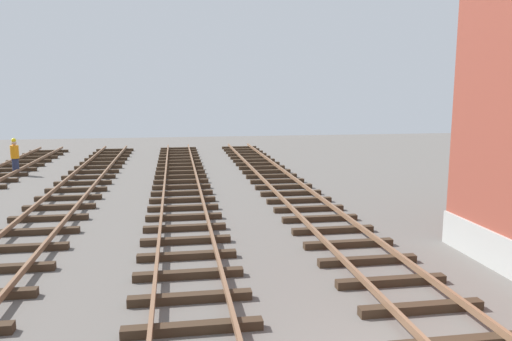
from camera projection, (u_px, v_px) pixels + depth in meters
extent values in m
cube|color=#38281C|center=(421.00, 308.00, 9.62)|extent=(2.50, 0.24, 0.18)
cube|color=#38281C|center=(391.00, 281.00, 10.95)|extent=(2.50, 0.24, 0.18)
cube|color=#38281C|center=(367.00, 261.00, 12.29)|extent=(2.50, 0.24, 0.18)
cube|color=#38281C|center=(348.00, 244.00, 13.63)|extent=(2.50, 0.24, 0.18)
cube|color=#38281C|center=(333.00, 230.00, 14.96)|extent=(2.50, 0.24, 0.18)
cube|color=#38281C|center=(320.00, 219.00, 16.30)|extent=(2.50, 0.24, 0.18)
cube|color=#38281C|center=(309.00, 209.00, 17.64)|extent=(2.50, 0.24, 0.18)
cube|color=#38281C|center=(299.00, 200.00, 18.97)|extent=(2.50, 0.24, 0.18)
cube|color=#38281C|center=(291.00, 193.00, 20.31)|extent=(2.50, 0.24, 0.18)
cube|color=#38281C|center=(284.00, 187.00, 21.65)|extent=(2.50, 0.24, 0.18)
cube|color=#38281C|center=(277.00, 181.00, 22.98)|extent=(2.50, 0.24, 0.18)
cube|color=#38281C|center=(272.00, 176.00, 24.32)|extent=(2.50, 0.24, 0.18)
cube|color=#38281C|center=(266.00, 172.00, 25.65)|extent=(2.50, 0.24, 0.18)
cube|color=#38281C|center=(262.00, 168.00, 26.99)|extent=(2.50, 0.24, 0.18)
cube|color=#38281C|center=(258.00, 164.00, 28.33)|extent=(2.50, 0.24, 0.18)
cube|color=#38281C|center=(254.00, 161.00, 29.66)|extent=(2.50, 0.24, 0.18)
cube|color=#38281C|center=(250.00, 158.00, 31.00)|extent=(2.50, 0.24, 0.18)
cube|color=#38281C|center=(247.00, 155.00, 32.34)|extent=(2.50, 0.24, 0.18)
cube|color=#38281C|center=(244.00, 152.00, 33.67)|extent=(2.50, 0.24, 0.18)
cube|color=#38281C|center=(242.00, 150.00, 35.01)|extent=(2.50, 0.24, 0.18)
cube|color=#38281C|center=(239.00, 148.00, 36.35)|extent=(2.50, 0.24, 0.18)
cube|color=#38281C|center=(193.00, 328.00, 8.81)|extent=(2.50, 0.24, 0.18)
cube|color=#38281C|center=(190.00, 298.00, 10.09)|extent=(2.50, 0.24, 0.18)
cube|color=#38281C|center=(189.00, 274.00, 11.37)|extent=(2.50, 0.24, 0.18)
cube|color=#38281C|center=(187.00, 256.00, 12.65)|extent=(2.50, 0.24, 0.18)
cube|color=#38281C|center=(186.00, 241.00, 13.93)|extent=(2.50, 0.24, 0.18)
cube|color=#38281C|center=(185.00, 228.00, 15.21)|extent=(2.50, 0.24, 0.18)
cube|color=#38281C|center=(184.00, 217.00, 16.48)|extent=(2.50, 0.24, 0.18)
cube|color=#38281C|center=(183.00, 208.00, 17.76)|extent=(2.50, 0.24, 0.18)
cube|color=#38281C|center=(183.00, 200.00, 19.04)|extent=(2.50, 0.24, 0.18)
cube|color=#38281C|center=(182.00, 193.00, 20.32)|extent=(2.50, 0.24, 0.18)
cube|color=#38281C|center=(181.00, 187.00, 21.60)|extent=(2.50, 0.24, 0.18)
cube|color=#38281C|center=(181.00, 182.00, 22.88)|extent=(2.50, 0.24, 0.18)
cube|color=#38281C|center=(181.00, 177.00, 24.16)|extent=(2.50, 0.24, 0.18)
cube|color=#38281C|center=(180.00, 172.00, 25.44)|extent=(2.50, 0.24, 0.18)
cube|color=#38281C|center=(180.00, 168.00, 26.72)|extent=(2.50, 0.24, 0.18)
cube|color=#38281C|center=(180.00, 165.00, 28.00)|extent=(2.50, 0.24, 0.18)
cube|color=#38281C|center=(179.00, 161.00, 29.28)|extent=(2.50, 0.24, 0.18)
cube|color=#38281C|center=(179.00, 158.00, 30.56)|extent=(2.50, 0.24, 0.18)
cube|color=#38281C|center=(179.00, 156.00, 31.84)|extent=(2.50, 0.24, 0.18)
cube|color=#38281C|center=(179.00, 153.00, 33.12)|extent=(2.50, 0.24, 0.18)
cube|color=#38281C|center=(179.00, 151.00, 34.40)|extent=(2.50, 0.24, 0.18)
cube|color=#38281C|center=(178.00, 149.00, 35.68)|extent=(2.50, 0.24, 0.18)
cube|color=#38281C|center=(20.00, 248.00, 13.26)|extent=(2.50, 0.24, 0.18)
cube|color=#38281C|center=(36.00, 232.00, 14.80)|extent=(2.50, 0.24, 0.18)
cube|color=#38281C|center=(49.00, 218.00, 16.35)|extent=(2.50, 0.24, 0.18)
cube|color=#38281C|center=(60.00, 207.00, 17.89)|extent=(2.50, 0.24, 0.18)
cube|color=#38281C|center=(69.00, 198.00, 19.43)|extent=(2.50, 0.24, 0.18)
cube|color=#38281C|center=(76.00, 190.00, 20.97)|extent=(2.50, 0.24, 0.18)
cube|color=#38281C|center=(83.00, 183.00, 22.51)|extent=(2.50, 0.24, 0.18)
cube|color=#38281C|center=(89.00, 177.00, 24.06)|extent=(2.50, 0.24, 0.18)
cube|color=#38281C|center=(94.00, 172.00, 25.60)|extent=(2.50, 0.24, 0.18)
cube|color=#38281C|center=(98.00, 167.00, 27.14)|extent=(2.50, 0.24, 0.18)
cube|color=#38281C|center=(102.00, 163.00, 28.68)|extent=(2.50, 0.24, 0.18)
cube|color=#38281C|center=(106.00, 159.00, 30.23)|extent=(2.50, 0.24, 0.18)
cube|color=#38281C|center=(109.00, 156.00, 31.77)|extent=(2.50, 0.24, 0.18)
cube|color=#38281C|center=(112.00, 153.00, 33.31)|extent=(2.50, 0.24, 0.18)
cube|color=#38281C|center=(115.00, 150.00, 34.85)|extent=(2.50, 0.24, 0.18)
cube|color=#38281C|center=(1.00, 175.00, 24.64)|extent=(2.50, 0.24, 0.18)
cube|color=#38281C|center=(11.00, 170.00, 26.22)|extent=(2.50, 0.24, 0.18)
cube|color=#38281C|center=(21.00, 165.00, 27.80)|extent=(2.50, 0.24, 0.18)
cube|color=#38281C|center=(29.00, 161.00, 29.39)|extent=(2.50, 0.24, 0.18)
cube|color=#38281C|center=(36.00, 158.00, 30.97)|extent=(2.50, 0.24, 0.18)
cube|color=#38281C|center=(43.00, 154.00, 32.55)|extent=(2.50, 0.24, 0.18)
cube|color=#38281C|center=(49.00, 151.00, 34.14)|extent=(2.50, 0.24, 0.18)
cylinder|color=#262D4C|center=(16.00, 167.00, 25.10)|extent=(0.32, 0.32, 0.85)
cylinder|color=orange|center=(15.00, 152.00, 24.98)|extent=(0.40, 0.40, 0.65)
sphere|color=tan|center=(14.00, 143.00, 24.91)|extent=(0.24, 0.24, 0.24)
sphere|color=yellow|center=(14.00, 140.00, 24.89)|extent=(0.22, 0.22, 0.22)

